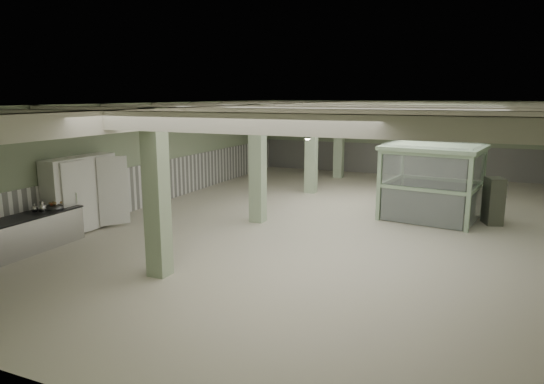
% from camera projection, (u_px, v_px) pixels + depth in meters
% --- Properties ---
extents(floor, '(20.00, 20.00, 0.00)m').
position_uv_depth(floor, '(345.00, 222.00, 14.98)').
color(floor, beige).
rests_on(floor, ground).
extents(ceiling, '(14.00, 20.00, 0.02)m').
position_uv_depth(ceiling, '(348.00, 104.00, 14.27)').
color(ceiling, white).
rests_on(ceiling, wall_back).
extents(wall_back, '(14.00, 0.02, 3.60)m').
position_uv_depth(wall_back, '(400.00, 138.00, 23.61)').
color(wall_back, '#94A483').
rests_on(wall_back, floor).
extents(wall_front, '(14.00, 0.02, 3.60)m').
position_uv_depth(wall_front, '(122.00, 274.00, 5.64)').
color(wall_front, '#94A483').
rests_on(wall_front, floor).
extents(wall_left, '(0.02, 20.00, 3.60)m').
position_uv_depth(wall_left, '(156.00, 153.00, 17.37)').
color(wall_left, '#94A483').
rests_on(wall_left, floor).
extents(wainscot_left, '(0.05, 19.90, 1.50)m').
position_uv_depth(wainscot_left, '(158.00, 182.00, 17.57)').
color(wainscot_left, white).
rests_on(wainscot_left, floor).
extents(wainscot_back, '(13.90, 0.05, 1.50)m').
position_uv_depth(wainscot_back, '(399.00, 160.00, 23.79)').
color(wainscot_back, white).
rests_on(wainscot_back, floor).
extents(girder, '(0.45, 19.90, 0.40)m').
position_uv_depth(girder, '(271.00, 110.00, 15.30)').
color(girder, silver).
rests_on(girder, ceiling).
extents(beam_a, '(13.90, 0.35, 0.32)m').
position_uv_depth(beam_a, '(224.00, 123.00, 7.57)').
color(beam_a, silver).
rests_on(beam_a, ceiling).
extents(beam_b, '(13.90, 0.35, 0.32)m').
position_uv_depth(beam_b, '(285.00, 117.00, 9.81)').
color(beam_b, silver).
rests_on(beam_b, ceiling).
extents(beam_c, '(13.90, 0.35, 0.32)m').
position_uv_depth(beam_c, '(322.00, 113.00, 12.06)').
color(beam_c, silver).
rests_on(beam_c, ceiling).
extents(beam_d, '(13.90, 0.35, 0.32)m').
position_uv_depth(beam_d, '(348.00, 110.00, 14.31)').
color(beam_d, silver).
rests_on(beam_d, ceiling).
extents(beam_e, '(13.90, 0.35, 0.32)m').
position_uv_depth(beam_e, '(367.00, 108.00, 16.55)').
color(beam_e, silver).
rests_on(beam_e, ceiling).
extents(beam_f, '(13.90, 0.35, 0.32)m').
position_uv_depth(beam_f, '(381.00, 107.00, 18.80)').
color(beam_f, silver).
rests_on(beam_f, ceiling).
extents(beam_g, '(13.90, 0.35, 0.32)m').
position_uv_depth(beam_g, '(393.00, 105.00, 21.05)').
color(beam_g, silver).
rests_on(beam_g, ceiling).
extents(column_a, '(0.42, 0.42, 3.60)m').
position_uv_depth(column_a, '(157.00, 194.00, 10.21)').
color(column_a, '#ABC39D').
rests_on(column_a, floor).
extents(column_b, '(0.42, 0.42, 3.60)m').
position_uv_depth(column_b, '(258.00, 164.00, 14.71)').
color(column_b, '#ABC39D').
rests_on(column_b, floor).
extents(column_c, '(0.42, 0.42, 3.60)m').
position_uv_depth(column_c, '(311.00, 148.00, 19.20)').
color(column_c, '#ABC39D').
rests_on(column_c, floor).
extents(column_d, '(0.42, 0.42, 3.60)m').
position_uv_depth(column_d, '(339.00, 140.00, 22.80)').
color(column_d, '#ABC39D').
rests_on(column_d, floor).
extents(pendant_front, '(0.44, 0.44, 0.22)m').
position_uv_depth(pendant_front, '(308.00, 136.00, 9.69)').
color(pendant_front, '#29362B').
rests_on(pendant_front, ceiling).
extents(pendant_mid, '(0.44, 0.44, 0.22)m').
position_uv_depth(pendant_mid, '(368.00, 122.00, 14.63)').
color(pendant_mid, '#29362B').
rests_on(pendant_mid, ceiling).
extents(pendant_back, '(0.44, 0.44, 0.22)m').
position_uv_depth(pendant_back, '(396.00, 116.00, 19.13)').
color(pendant_back, '#29362B').
rests_on(pendant_back, ceiling).
extents(pitcher_near, '(0.25, 0.27, 0.29)m').
position_uv_depth(pitcher_near, '(42.00, 207.00, 12.37)').
color(pitcher_near, '#B3B3B7').
rests_on(pitcher_near, prep_counter).
extents(pitcher_far, '(0.23, 0.24, 0.24)m').
position_uv_depth(pitcher_far, '(34.00, 208.00, 12.36)').
color(pitcher_far, '#B3B3B7').
rests_on(pitcher_far, prep_counter).
extents(veg_colander, '(0.56, 0.56, 0.21)m').
position_uv_depth(veg_colander, '(54.00, 205.00, 12.72)').
color(veg_colander, '#414247').
rests_on(veg_colander, prep_counter).
extents(walkin_cooler, '(1.01, 2.32, 2.12)m').
position_uv_depth(walkin_cooler, '(82.00, 195.00, 13.78)').
color(walkin_cooler, white).
rests_on(walkin_cooler, floor).
extents(guard_booth, '(3.23, 2.86, 2.39)m').
position_uv_depth(guard_booth, '(433.00, 168.00, 15.14)').
color(guard_booth, '#9FBF98').
rests_on(guard_booth, floor).
extents(filing_cabinet, '(0.65, 0.77, 1.42)m').
position_uv_depth(filing_cabinet, '(494.00, 201.00, 14.63)').
color(filing_cabinet, '#555A4B').
rests_on(filing_cabinet, floor).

